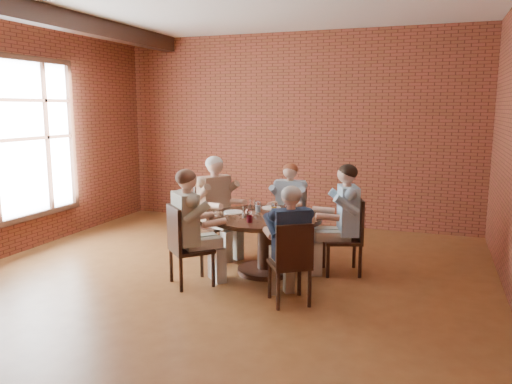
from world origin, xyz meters
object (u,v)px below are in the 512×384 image
(diner_a, at_px, (343,220))
(chair_b, at_px, (291,218))
(diner_b, at_px, (289,209))
(diner_e, at_px, (290,245))
(diner_d, at_px, (191,228))
(chair_d, at_px, (184,243))
(chair_e, at_px, (292,261))
(chair_a, at_px, (350,233))
(chair_c, at_px, (213,218))
(diner_c, at_px, (217,207))
(dining_table, at_px, (265,232))
(smartphone, at_px, (300,220))

(diner_a, height_order, chair_b, diner_a)
(diner_b, relative_size, diner_e, 1.01)
(diner_a, height_order, diner_b, diner_a)
(diner_d, bearing_deg, diner_e, -142.80)
(chair_d, xyz_separation_m, diner_d, (0.07, 0.07, 0.17))
(chair_e, bearing_deg, chair_a, -140.58)
(chair_a, bearing_deg, diner_b, -141.11)
(chair_d, distance_m, diner_e, 1.33)
(chair_b, relative_size, chair_c, 0.94)
(chair_a, height_order, diner_e, diner_e)
(chair_a, bearing_deg, diner_e, -39.34)
(diner_a, distance_m, diner_e, 1.24)
(diner_b, bearing_deg, chair_e, -71.07)
(diner_e, bearing_deg, diner_c, -75.94)
(diner_a, relative_size, diner_e, 1.09)
(dining_table, distance_m, chair_d, 1.08)
(dining_table, xyz_separation_m, chair_e, (0.61, -0.93, -0.03))
(chair_b, relative_size, diner_e, 0.72)
(chair_c, distance_m, diner_d, 1.28)
(diner_b, bearing_deg, smartphone, -65.72)
(diner_e, bearing_deg, chair_a, -143.29)
(chair_d, bearing_deg, diner_a, -102.55)
(chair_c, height_order, diner_e, diner_e)
(diner_a, relative_size, chair_d, 1.44)
(diner_c, bearing_deg, chair_e, -104.88)
(diner_d, bearing_deg, smartphone, -110.26)
(chair_a, bearing_deg, diner_c, -113.12)
(diner_b, xyz_separation_m, diner_d, (-0.72, -1.67, 0.04))
(diner_c, xyz_separation_m, diner_e, (1.45, -1.35, -0.07))
(diner_a, bearing_deg, diner_e, -35.95)
(diner_a, xyz_separation_m, chair_b, (-0.88, 0.72, -0.20))
(chair_c, xyz_separation_m, chair_d, (0.22, -1.30, -0.01))
(diner_e, bearing_deg, diner_a, -139.90)
(chair_c, xyz_separation_m, chair_e, (1.58, -1.46, -0.03))
(chair_c, bearing_deg, diner_c, -90.00)
(smartphone, bearing_deg, chair_e, -82.69)
(diner_a, height_order, diner_d, diner_a)
(chair_c, bearing_deg, diner_d, -138.57)
(dining_table, bearing_deg, diner_b, 87.96)
(diner_a, height_order, chair_e, diner_a)
(chair_c, bearing_deg, chair_b, -34.73)
(chair_c, xyz_separation_m, diner_e, (1.54, -1.39, 0.12))
(chair_a, xyz_separation_m, smartphone, (-0.52, -0.50, 0.23))
(chair_b, height_order, smartphone, chair_b)
(diner_d, bearing_deg, chair_d, 90.00)
(diner_c, height_order, smartphone, diner_c)
(chair_c, bearing_deg, smartphone, -86.37)
(chair_c, bearing_deg, diner_e, -103.68)
(dining_table, distance_m, smartphone, 0.56)
(dining_table, bearing_deg, chair_d, -134.28)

